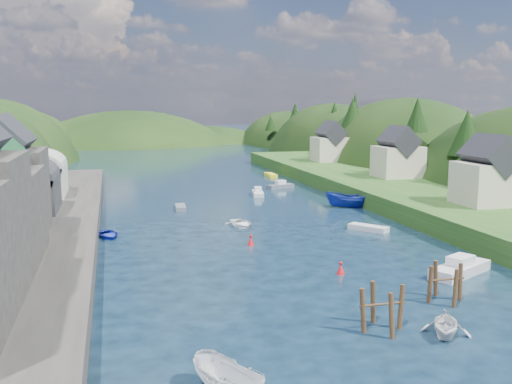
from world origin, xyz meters
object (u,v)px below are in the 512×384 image
object	(u,v)px
channel_buoy_near	(341,269)
channel_buoy_far	(251,241)
piling_cluster_far	(445,287)
piling_cluster_near	(382,313)

from	to	relation	value
channel_buoy_near	channel_buoy_far	size ratio (longest dim) A/B	1.00
piling_cluster_far	channel_buoy_far	world-z (taller)	piling_cluster_far
channel_buoy_near	channel_buoy_far	bearing A→B (deg)	113.47
piling_cluster_far	channel_buoy_near	distance (m)	9.40
piling_cluster_near	channel_buoy_near	world-z (taller)	piling_cluster_near
channel_buoy_far	channel_buoy_near	bearing A→B (deg)	-66.53
piling_cluster_far	channel_buoy_far	bearing A→B (deg)	116.49
piling_cluster_near	channel_buoy_near	bearing A→B (deg)	79.68
channel_buoy_near	channel_buoy_far	distance (m)	12.57
piling_cluster_far	channel_buoy_far	xyz separation A→B (m)	(-9.77, 19.61, -0.62)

